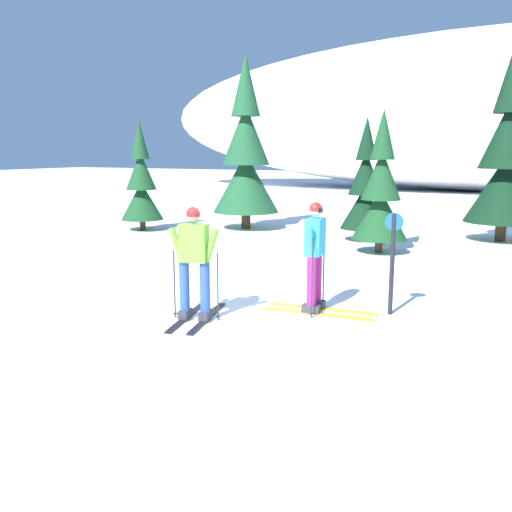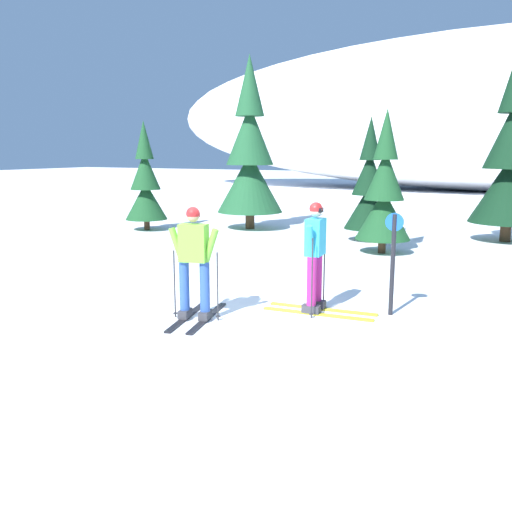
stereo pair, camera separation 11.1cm
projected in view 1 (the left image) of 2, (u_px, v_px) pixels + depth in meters
name	position (u px, v px, depth m)	size (l,w,h in m)	color
ground_plane	(233.00, 308.00, 9.05)	(120.00, 120.00, 0.00)	white
skier_cyan_jacket	(315.00, 256.00, 8.70)	(1.81, 0.77, 1.76)	gold
skier_lime_jacket	(194.00, 262.00, 8.27)	(0.81, 1.68, 1.73)	black
pine_tree_far_left	(141.00, 185.00, 17.75)	(1.34, 1.34, 3.48)	#47301E
pine_tree_left	(246.00, 158.00, 17.91)	(2.14, 2.14, 5.54)	#47301E
pine_tree_center_left	(365.00, 190.00, 15.65)	(1.35, 1.35, 3.49)	#47301E
pine_tree_center	(381.00, 194.00, 13.72)	(1.37, 1.37, 3.55)	#47301E
pine_tree_center_right	(506.00, 160.00, 15.40)	(2.10, 2.10, 5.43)	#47301E
trail_marker_post	(392.00, 258.00, 8.57)	(0.28, 0.07, 1.61)	black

